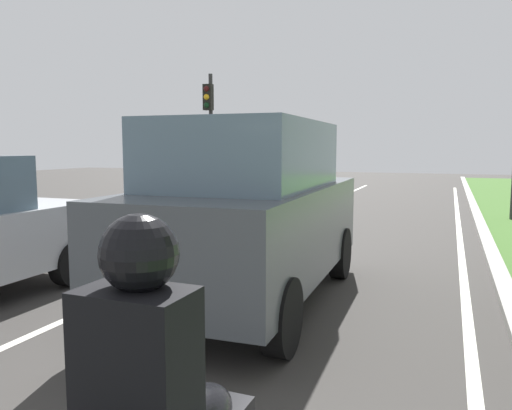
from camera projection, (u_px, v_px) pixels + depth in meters
The scene contains 7 objects.
ground_plane at pixel (286, 237), 11.16m from camera, with size 60.00×60.00×0.00m, color #383533.
lane_line_center at pixel (256, 234), 11.40m from camera, with size 0.12×32.00×0.01m, color silver.
lane_line_right_edge at pixel (461, 248), 9.87m from camera, with size 0.12×32.00×0.01m, color silver.
curb_right at pixel (489, 247), 9.68m from camera, with size 0.24×48.00×0.12m, color #9E9B93.
car_suv_ahead at pixel (250, 211), 6.32m from camera, with size 2.07×4.55×2.28m.
rider_person at pixel (142, 367), 1.79m from camera, with size 0.51×0.41×1.16m.
traffic_light_overhead_left at pixel (209, 118), 17.86m from camera, with size 0.32×0.50×4.55m.
Camera 1 is at (3.34, 3.50, 1.96)m, focal length 35.34 mm.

